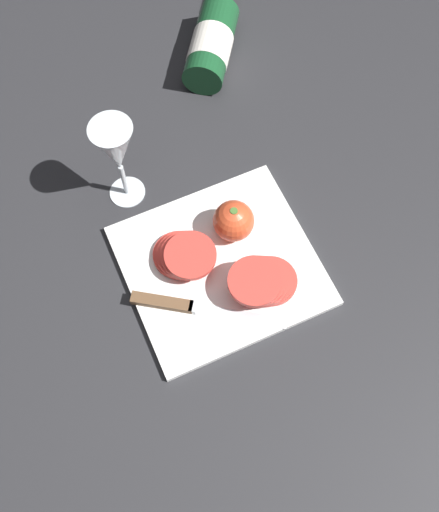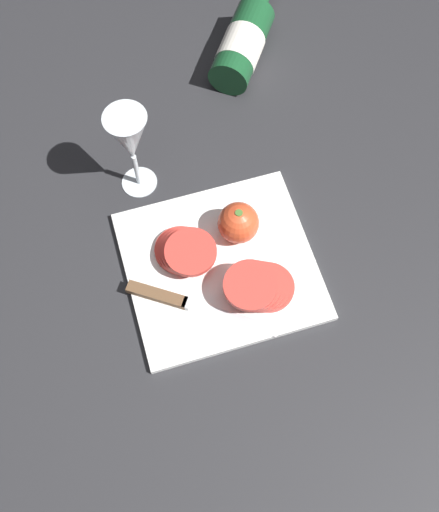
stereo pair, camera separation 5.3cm
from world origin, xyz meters
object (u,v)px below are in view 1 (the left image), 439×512
at_px(wine_glass, 116,151).
at_px(knife, 177,305).
at_px(wine_bottle, 213,40).
at_px(whole_tomato, 233,221).
at_px(tomato_slice_stack_far, 263,281).
at_px(tomato_slice_stack_near, 184,255).

height_order(wine_glass, knife, wine_glass).
distance_m(wine_bottle, knife, 0.54).
bearing_deg(whole_tomato, tomato_slice_stack_far, -89.82).
bearing_deg(tomato_slice_stack_near, knife, -121.14).
height_order(whole_tomato, tomato_slice_stack_near, whole_tomato).
bearing_deg(wine_bottle, whole_tomato, -108.97).
distance_m(wine_bottle, wine_glass, 0.36).
relative_size(knife, tomato_slice_stack_far, 1.85).
distance_m(whole_tomato, knife, 0.17).
bearing_deg(whole_tomato, tomato_slice_stack_near, -170.12).
distance_m(wine_glass, whole_tomato, 0.22).
bearing_deg(wine_glass, tomato_slice_stack_near, -76.31).
bearing_deg(whole_tomato, wine_bottle, 71.03).
relative_size(whole_tomato, knife, 0.32).
distance_m(wine_glass, tomato_slice_stack_far, 0.31).
relative_size(whole_tomato, tomato_slice_stack_far, 0.59).
height_order(knife, tomato_slice_stack_far, tomato_slice_stack_far).
xyz_separation_m(wine_bottle, knife, (-0.27, -0.47, -0.02)).
xyz_separation_m(whole_tomato, tomato_slice_stack_near, (-0.10, -0.02, -0.02)).
height_order(wine_bottle, tomato_slice_stack_near, wine_bottle).
height_order(knife, tomato_slice_stack_near, tomato_slice_stack_near).
xyz_separation_m(knife, tomato_slice_stack_far, (0.14, -0.03, 0.02)).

